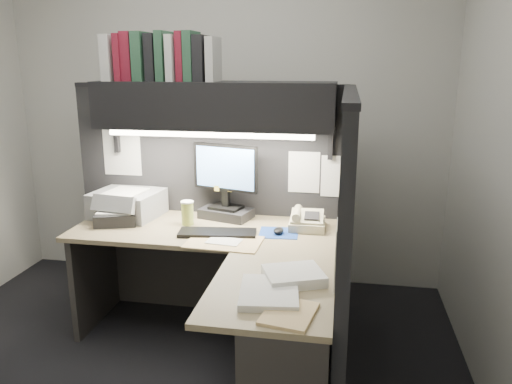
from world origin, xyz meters
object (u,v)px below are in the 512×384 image
coffee_cup (187,214)px  printer (127,204)px  desk (236,315)px  monitor (226,189)px  notebook_stack (117,218)px  overhead_shelf (214,105)px  keyboard (218,233)px  telephone (307,222)px

coffee_cup → printer: size_ratio=0.34×
desk → monitor: 0.97m
notebook_stack → coffee_cup: bearing=7.6°
desk → monitor: monitor is taller
printer → overhead_shelf: bearing=10.0°
keyboard → coffee_cup: coffee_cup is taller
telephone → printer: size_ratio=0.54×
overhead_shelf → coffee_cup: 0.73m
keyboard → telephone: bearing=14.7°
desk → keyboard: size_ratio=3.54×
keyboard → printer: printer is taller
monitor → telephone: (0.57, -0.13, -0.16)m
telephone → printer: 1.25m
coffee_cup → monitor: bearing=39.7°
keyboard → notebook_stack: size_ratio=1.81×
telephone → coffee_cup: 0.79m
coffee_cup → notebook_stack: size_ratio=0.56×
monitor → keyboard: 0.39m
monitor → coffee_cup: monitor is taller
telephone → notebook_stack: size_ratio=0.89×
desk → printer: (-0.93, 0.73, 0.37)m
telephone → keyboard: bearing=-159.5°
telephone → overhead_shelf: bearing=171.1°
overhead_shelf → notebook_stack: (-0.63, -0.20, -0.73)m
overhead_shelf → coffee_cup: (-0.16, -0.14, -0.70)m
desk → overhead_shelf: 1.33m
keyboard → coffee_cup: (-0.24, 0.16, 0.06)m
desk → notebook_stack: (-0.93, 0.55, 0.33)m
overhead_shelf → printer: 0.93m
notebook_stack → monitor: bearing=19.5°
coffee_cup → notebook_stack: bearing=-172.4°
coffee_cup → overhead_shelf: bearing=40.3°
telephone → coffee_cup: (-0.78, -0.05, 0.03)m
keyboard → printer: bearing=151.7°
keyboard → notebook_stack: (-0.71, 0.10, 0.03)m
notebook_stack → printer: bearing=89.8°
printer → monitor: bearing=13.5°
desk → notebook_stack: bearing=149.3°
keyboard → overhead_shelf: bearing=98.4°
telephone → coffee_cup: size_ratio=1.59×
desk → coffee_cup: 0.85m
telephone → monitor: bearing=166.0°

